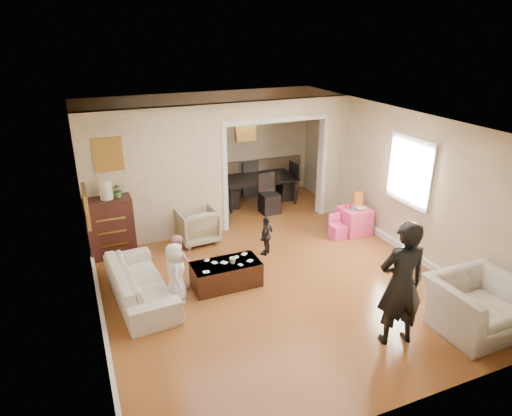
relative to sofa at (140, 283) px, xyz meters
name	(u,v)px	position (x,y,z in m)	size (l,w,h in m)	color
floor	(260,267)	(2.10, 0.19, -0.28)	(7.00, 7.00, 0.00)	#A55D2A
partition_left	(156,177)	(0.73, 1.99, 1.02)	(2.75, 0.18, 2.60)	beige
partition_right	(332,156)	(4.58, 1.99, 1.02)	(0.55, 0.18, 2.60)	beige
partition_header	(276,108)	(3.20, 1.99, 2.14)	(2.22, 0.18, 0.35)	beige
window_pane	(410,171)	(4.83, -0.21, 1.27)	(0.03, 0.95, 1.10)	white
framed_art_partition	(108,155)	(-0.10, 1.89, 1.57)	(0.45, 0.03, 0.55)	brown
framed_art_sofa_wall	(86,206)	(-0.61, -0.41, 1.52)	(0.03, 0.55, 0.40)	brown
framed_art_alcove	(246,129)	(3.20, 3.63, 1.42)	(0.45, 0.03, 0.55)	brown
sofa	(140,283)	(0.00, 0.00, 0.00)	(1.94, 0.76, 0.57)	beige
armchair_back	(197,225)	(1.37, 1.62, 0.06)	(0.73, 0.75, 0.68)	tan
armchair_front	(477,305)	(4.17, -2.56, 0.10)	(1.17, 1.02, 0.76)	beige
dresser	(111,227)	(-0.22, 1.68, 0.27)	(0.81, 0.45, 1.11)	#35130F
table_lamp	(106,189)	(-0.22, 1.68, 1.01)	(0.22, 0.22, 0.36)	beige
potted_plant	(118,190)	(-0.02, 1.68, 0.96)	(0.24, 0.21, 0.27)	#497032
coffee_table	(226,274)	(1.35, -0.15, -0.08)	(1.09, 0.55, 0.41)	#3D1E13
coffee_cup	(233,261)	(1.45, -0.20, 0.18)	(0.11, 0.11, 0.10)	silver
play_table	(354,220)	(4.44, 0.78, -0.02)	(0.55, 0.55, 0.53)	#F13F78
cereal_box	(358,199)	(4.56, 0.88, 0.40)	(0.20, 0.07, 0.30)	gold
cyan_cup	(353,208)	(4.34, 0.73, 0.29)	(0.08, 0.08, 0.08)	teal
toy_block	(347,206)	(4.32, 0.90, 0.28)	(0.08, 0.06, 0.05)	red
play_bowl	(361,209)	(4.49, 0.66, 0.28)	(0.20, 0.20, 0.05)	silver
dining_table	(258,191)	(3.28, 3.07, 0.03)	(1.78, 0.99, 0.63)	black
adult_person	(401,284)	(2.97, -2.35, 0.60)	(0.64, 0.42, 1.76)	black
child_kneel_a	(176,274)	(0.50, -0.30, 0.21)	(0.48, 0.31, 0.98)	silver
child_kneel_b	(178,261)	(0.65, 0.15, 0.17)	(0.44, 0.34, 0.90)	pink
child_toddler	(266,236)	(2.40, 0.60, 0.09)	(0.44, 0.18, 0.75)	black
craft_papers	(228,262)	(1.39, -0.12, 0.13)	(0.88, 0.46, 0.00)	white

